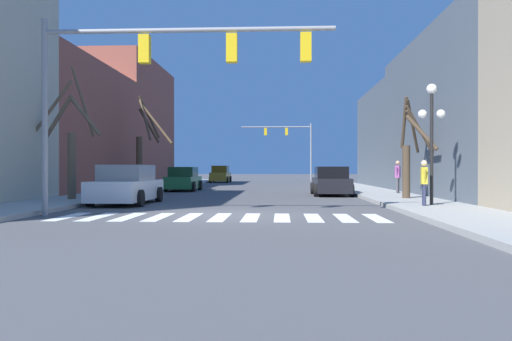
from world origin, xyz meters
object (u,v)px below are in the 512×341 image
object	(u,v)px
traffic_signal_far	(290,139)
pedestrian_on_right_sidewalk	(424,179)
car_parked_left_mid	(183,180)
street_tree_right_mid	(411,151)
traffic_signal_near	(156,66)
car_parked_left_near	(127,186)
street_tree_right_far	(71,144)
street_tree_left_mid	(143,148)
pedestrian_waiting_at_curb	(398,174)
street_lamp_right_corner	(432,119)
car_parked_left_far	(221,175)
car_at_intersection	(331,182)

from	to	relation	value
traffic_signal_far	pedestrian_on_right_sidewalk	xyz separation A→B (m)	(3.75, -40.91, -3.86)
car_parked_left_mid	street_tree_right_mid	size ratio (longest dim) A/B	0.95
traffic_signal_near	car_parked_left_near	distance (m)	6.75
street_tree_right_far	street_tree_left_mid	bearing A→B (deg)	89.17
pedestrian_waiting_at_curb	street_tree_left_mid	bearing A→B (deg)	95.84
traffic_signal_far	pedestrian_waiting_at_curb	world-z (taller)	traffic_signal_far
street_lamp_right_corner	street_tree_left_mid	size ratio (longest dim) A/B	0.72
car_parked_left_mid	car_parked_left_far	distance (m)	19.90
pedestrian_on_right_sidewalk	traffic_signal_near	bearing A→B (deg)	117.09
street_lamp_right_corner	car_parked_left_near	size ratio (longest dim) A/B	0.91
traffic_signal_far	car_parked_left_near	distance (m)	39.45
traffic_signal_near	street_tree_right_far	size ratio (longest dim) A/B	1.57
street_tree_right_mid	street_tree_left_mid	bearing A→B (deg)	147.47
traffic_signal_far	car_at_intersection	size ratio (longest dim) A/B	1.91
car_parked_left_mid	street_lamp_right_corner	bearing A→B (deg)	-140.25
street_lamp_right_corner	pedestrian_waiting_at_curb	size ratio (longest dim) A/B	2.53
car_parked_left_far	pedestrian_on_right_sidewalk	distance (m)	36.08
car_parked_left_near	car_parked_left_mid	bearing A→B (deg)	0.34
street_lamp_right_corner	car_at_intersection	bearing A→B (deg)	106.63
car_parked_left_mid	street_tree_left_mid	world-z (taller)	street_tree_left_mid
traffic_signal_near	street_lamp_right_corner	xyz separation A→B (m)	(9.04, 3.20, -1.31)
street_tree_right_far	street_tree_left_mid	distance (m)	10.52
traffic_signal_near	car_parked_left_far	size ratio (longest dim) A/B	1.79
traffic_signal_near	traffic_signal_far	world-z (taller)	traffic_signal_far
street_tree_left_mid	car_at_intersection	bearing A→B (deg)	-21.16
car_parked_left_near	street_tree_right_far	distance (m)	3.27
car_parked_left_far	traffic_signal_far	bearing A→B (deg)	-48.30
traffic_signal_far	pedestrian_waiting_at_curb	xyz separation A→B (m)	(4.94, -31.97, -3.78)
car_parked_left_far	street_tree_left_mid	bearing A→B (deg)	173.24
traffic_signal_near	street_tree_right_mid	bearing A→B (deg)	37.84
car_at_intersection	street_tree_right_far	world-z (taller)	street_tree_right_far
car_parked_left_near	street_tree_right_far	size ratio (longest dim) A/B	0.84
car_parked_left_far	pedestrian_on_right_sidewalk	xyz separation A→B (m)	(11.15, -34.32, 0.26)
street_lamp_right_corner	car_parked_left_mid	size ratio (longest dim) A/B	1.02
car_parked_left_far	pedestrian_waiting_at_curb	distance (m)	28.21
car_at_intersection	pedestrian_waiting_at_curb	xyz separation A→B (m)	(3.41, -0.39, 0.43)
traffic_signal_far	street_lamp_right_corner	bearing A→B (deg)	-84.12
car_parked_left_near	car_parked_left_far	bearing A→B (deg)	0.13
car_parked_left_mid	traffic_signal_near	bearing A→B (deg)	-171.62
traffic_signal_near	car_parked_left_far	xyz separation A→B (m)	(-2.52, 37.00, -3.67)
street_lamp_right_corner	car_at_intersection	size ratio (longest dim) A/B	0.99
car_parked_left_far	traffic_signal_near	bearing A→B (deg)	-176.11
traffic_signal_far	car_at_intersection	distance (m)	31.89
traffic_signal_near	pedestrian_waiting_at_curb	bearing A→B (deg)	49.82
traffic_signal_near	street_lamp_right_corner	size ratio (longest dim) A/B	2.06
traffic_signal_near	street_tree_right_far	bearing A→B (deg)	130.90
car_at_intersection	street_tree_left_mid	world-z (taller)	street_tree_left_mid
car_parked_left_mid	car_parked_left_near	size ratio (longest dim) A/B	0.89
traffic_signal_far	car_parked_left_far	bearing A→B (deg)	-138.30
car_parked_left_near	pedestrian_waiting_at_curb	distance (m)	13.92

